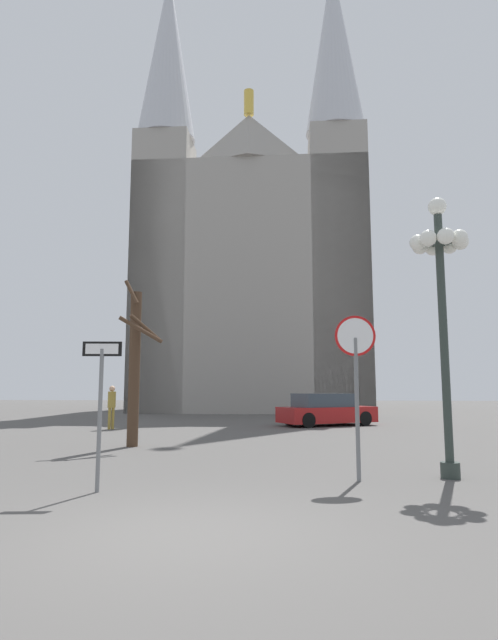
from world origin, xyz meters
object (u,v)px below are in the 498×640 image
at_px(cathedral, 253,267).
at_px(parked_car_near_red, 326,410).
at_px(street_lamp, 441,282).
at_px(bare_tree, 135,364).
at_px(one_way_arrow_sign, 101,396).
at_px(stop_sign, 356,364).
at_px(pedestrian_walking, 112,403).

height_order(cathedral, parked_car_near_red, cathedral).
distance_m(street_lamp, parked_car_near_red, 13.67).
distance_m(bare_tree, parked_car_near_red, 10.75).
height_order(street_lamp, parked_car_near_red, street_lamp).
distance_m(one_way_arrow_sign, bare_tree, 6.56).
height_order(one_way_arrow_sign, bare_tree, bare_tree).
distance_m(cathedral, stop_sign, 29.62).
height_order(stop_sign, street_lamp, street_lamp).
distance_m(parked_car_near_red, pedestrian_walking, 9.31).
height_order(cathedral, street_lamp, cathedral).
bearing_deg(parked_car_near_red, bare_tree, -126.33).
bearing_deg(one_way_arrow_sign, street_lamp, 15.10).
bearing_deg(one_way_arrow_sign, parked_car_near_red, 71.47).
bearing_deg(bare_tree, pedestrian_walking, 113.94).
distance_m(one_way_arrow_sign, parked_car_near_red, 15.78).
distance_m(stop_sign, parked_car_near_red, 13.77).
xyz_separation_m(bare_tree, pedestrian_walking, (-2.65, 5.96, -1.32)).
bearing_deg(stop_sign, bare_tree, 138.10).
relative_size(stop_sign, one_way_arrow_sign, 1.23).
distance_m(one_way_arrow_sign, pedestrian_walking, 12.96).
relative_size(street_lamp, pedestrian_walking, 3.13).
relative_size(cathedral, street_lamp, 6.14).
bearing_deg(street_lamp, parked_car_near_red, 95.22).
bearing_deg(cathedral, street_lamp, -79.24).
bearing_deg(cathedral, pedestrian_walking, -105.96).
relative_size(cathedral, pedestrian_walking, 19.23).
height_order(stop_sign, one_way_arrow_sign, stop_sign).
distance_m(cathedral, one_way_arrow_sign, 30.80).
xyz_separation_m(cathedral, parked_car_near_red, (4.06, -14.45, -10.06)).
bearing_deg(one_way_arrow_sign, bare_tree, 101.34).
relative_size(one_way_arrow_sign, pedestrian_walking, 1.41).
xyz_separation_m(cathedral, bare_tree, (-2.23, -23.00, -8.34)).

